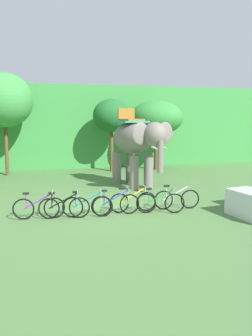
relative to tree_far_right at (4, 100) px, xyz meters
The scene contains 13 objects.
ground_plane 10.30m from the tree_far_right, 65.75° to the right, with size 80.00×80.00×0.00m, color #4C753D.
foliage_hedge 6.20m from the tree_far_right, 50.04° to the left, with size 36.00×6.00×5.41m, color #3D8E42.
tree_far_right is the anchor object (origin of this frame).
tree_center_right 6.25m from the tree_far_right, ahead, with size 2.27×2.27×4.45m.
tree_left 9.17m from the tree_far_right, ahead, with size 3.34×3.34×4.41m.
elephant 8.36m from the tree_far_right, 40.25° to the right, with size 2.46×4.25×3.78m.
bike_purple 10.35m from the tree_far_right, 80.70° to the right, with size 1.71×0.52×0.92m.
bike_black 10.66m from the tree_far_right, 76.22° to the right, with size 1.70×0.52×0.92m.
bike_teal 10.90m from the tree_far_right, 72.04° to the right, with size 1.70×0.52×0.92m.
bike_blue 11.22m from the tree_far_right, 67.00° to the right, with size 1.71×0.52×0.92m.
bike_yellow 11.32m from the tree_far_right, 63.20° to the right, with size 1.71×0.52×0.92m.
bike_green 12.04m from the tree_far_right, 60.08° to the right, with size 1.66×0.64×0.92m.
bike_white 12.15m from the tree_far_right, 55.80° to the right, with size 1.70×0.52×0.92m.
Camera 1 is at (-2.46, -12.49, 3.36)m, focal length 37.18 mm.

